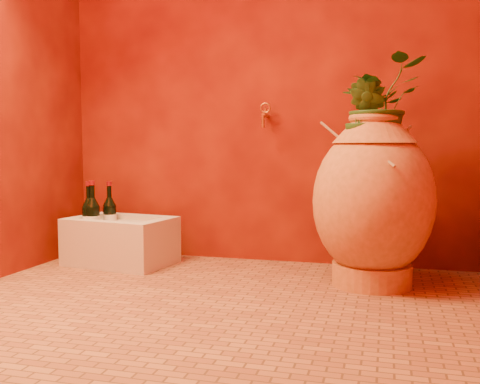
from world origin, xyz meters
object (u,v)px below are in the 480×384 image
(wine_bottle_b, at_px, (89,219))
(wall_tap, at_px, (265,114))
(wine_bottle_c, at_px, (110,217))
(amphora, at_px, (373,201))
(wine_bottle_a, at_px, (93,219))
(stone_basin, at_px, (121,242))

(wine_bottle_b, relative_size, wall_tap, 2.28)
(wine_bottle_b, height_order, wine_bottle_c, wine_bottle_b)
(amphora, relative_size, wall_tap, 5.75)
(wine_bottle_a, distance_m, wall_tap, 1.19)
(wine_bottle_a, xyz_separation_m, wall_tap, (0.97, 0.33, 0.62))
(wine_bottle_b, distance_m, wall_tap, 1.21)
(wine_bottle_a, height_order, wine_bottle_b, wine_bottle_a)
(amphora, xyz_separation_m, wine_bottle_c, (-1.57, 0.18, -0.16))
(stone_basin, relative_size, wine_bottle_c, 1.92)
(wine_bottle_a, distance_m, wine_bottle_b, 0.03)
(amphora, height_order, stone_basin, amphora)
(wine_bottle_a, height_order, wall_tap, wall_tap)
(stone_basin, relative_size, wine_bottle_a, 1.85)
(wall_tap, bearing_deg, wine_bottle_a, -161.40)
(wine_bottle_c, bearing_deg, amphora, -6.66)
(stone_basin, xyz_separation_m, wine_bottle_b, (-0.17, -0.06, 0.14))
(amphora, bearing_deg, wall_tap, 149.74)
(wine_bottle_a, bearing_deg, amphora, -1.74)
(amphora, xyz_separation_m, wine_bottle_a, (-1.61, 0.05, -0.15))
(wine_bottle_c, bearing_deg, wine_bottle_a, -105.05)
(amphora, distance_m, wall_tap, 0.88)
(amphora, xyz_separation_m, stone_basin, (-1.46, 0.12, -0.30))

